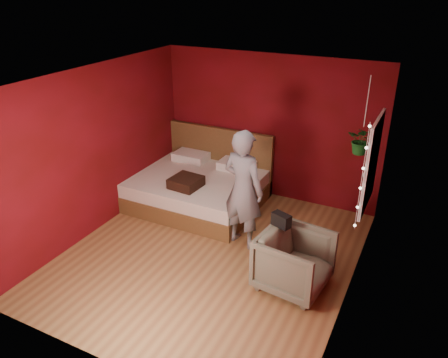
# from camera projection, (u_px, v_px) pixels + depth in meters

# --- Properties ---
(floor) EXTENTS (4.50, 4.50, 0.00)m
(floor) POSITION_uv_depth(u_px,v_px,m) (211.00, 254.00, 6.50)
(floor) COLOR olive
(floor) RESTS_ON ground
(room_walls) EXTENTS (4.04, 4.54, 2.62)m
(room_walls) POSITION_uv_depth(u_px,v_px,m) (209.00, 149.00, 5.78)
(room_walls) COLOR maroon
(room_walls) RESTS_ON ground
(window) EXTENTS (0.05, 0.97, 1.27)m
(window) POSITION_uv_depth(u_px,v_px,m) (371.00, 164.00, 5.79)
(window) COLOR white
(window) RESTS_ON room_walls
(fairy_lights) EXTENTS (0.04, 0.04, 1.45)m
(fairy_lights) POSITION_uv_depth(u_px,v_px,m) (362.00, 178.00, 5.38)
(fairy_lights) COLOR silver
(fairy_lights) RESTS_ON room_walls
(bed) EXTENTS (2.15, 1.83, 1.18)m
(bed) POSITION_uv_depth(u_px,v_px,m) (200.00, 186.00, 7.87)
(bed) COLOR brown
(bed) RESTS_ON ground
(person) EXTENTS (0.75, 0.57, 1.84)m
(person) POSITION_uv_depth(u_px,v_px,m) (243.00, 190.00, 6.39)
(person) COLOR slate
(person) RESTS_ON ground
(armchair) EXTENTS (0.97, 0.94, 0.79)m
(armchair) POSITION_uv_depth(u_px,v_px,m) (294.00, 261.00, 5.67)
(armchair) COLOR #656550
(armchair) RESTS_ON ground
(handbag) EXTENTS (0.28, 0.21, 0.18)m
(handbag) POSITION_uv_depth(u_px,v_px,m) (281.00, 220.00, 5.67)
(handbag) COLOR black
(handbag) RESTS_ON armchair
(throw_pillow) EXTENTS (0.51, 0.51, 0.17)m
(throw_pillow) POSITION_uv_depth(u_px,v_px,m) (186.00, 182.00, 7.30)
(throw_pillow) COLOR black
(throw_pillow) RESTS_ON bed
(hanging_plant) EXTENTS (0.40, 0.36, 1.10)m
(hanging_plant) POSITION_uv_depth(u_px,v_px,m) (362.00, 140.00, 6.01)
(hanging_plant) COLOR silver
(hanging_plant) RESTS_ON room_walls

